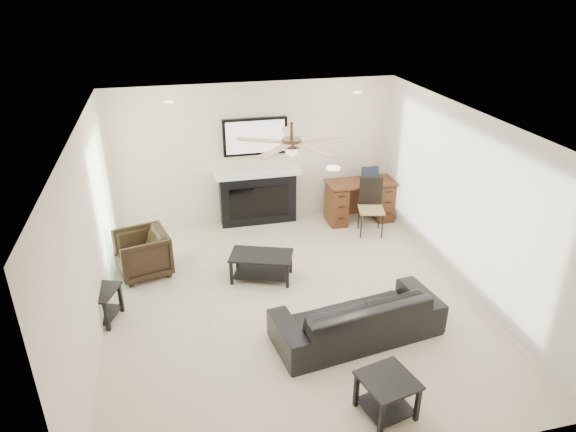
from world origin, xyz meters
The scene contains 10 objects.
room_shell centered at (0.19, 0.08, 1.68)m, with size 5.50×5.54×2.52m.
sofa centered at (0.59, -0.91, 0.31)m, with size 2.09×0.82×0.61m, color black.
armchair centered at (-2.01, 1.24, 0.34)m, with size 0.73×0.75×0.68m, color black.
coffee_table centered at (-0.31, 0.69, 0.20)m, with size 0.90×0.50×0.40m, color black.
end_table_near centered at (0.44, -2.16, 0.23)m, with size 0.52×0.52×0.45m, color black.
end_table_left centered at (-2.56, 0.19, 0.23)m, with size 0.50×0.50×0.45m, color black.
fireplace_unit centered at (0.00, 2.58, 0.95)m, with size 1.52×0.34×1.91m, color black.
desk centered at (1.81, 2.24, 0.38)m, with size 1.22×0.56×0.76m, color #3E1F0F.
desk_chair centered at (1.81, 1.69, 0.48)m, with size 0.42×0.44×0.97m, color black.
laptop centered at (2.01, 2.22, 0.88)m, with size 0.33×0.24×0.23m, color black.
Camera 1 is at (-1.45, -5.75, 4.11)m, focal length 32.00 mm.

